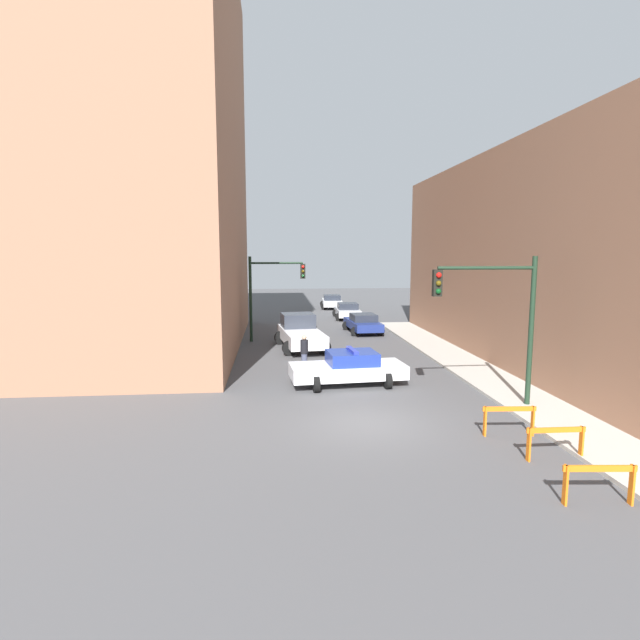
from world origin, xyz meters
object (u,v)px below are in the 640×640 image
object	(u,v)px
police_car	(349,368)
traffic_light_near	(500,309)
parked_car_near	(363,323)
barrier_mid	(556,438)
traffic_light_far	(268,286)
parked_car_mid	(347,311)
parked_car_far	(332,301)
barrier_front	(599,478)
pedestrian_crossing	(304,352)
barrier_back	(509,416)
white_truck	(300,333)

from	to	relation	value
police_car	traffic_light_near	bearing A→B (deg)	-132.13
parked_car_near	barrier_mid	world-z (taller)	parked_car_near
traffic_light_far	parked_car_mid	size ratio (longest dim) A/B	1.20
parked_car_near	traffic_light_far	bearing A→B (deg)	-160.88
traffic_light_near	police_car	xyz separation A→B (m)	(-4.68, 3.55, -2.81)
parked_car_far	barrier_mid	size ratio (longest dim) A/B	2.75
parked_car_near	barrier_mid	distance (m)	21.30
parked_car_far	barrier_front	bearing A→B (deg)	-84.60
pedestrian_crossing	barrier_back	size ratio (longest dim) A/B	1.04
parked_car_near	barrier_mid	xyz separation A→B (m)	(1.30, -21.27, -0.06)
traffic_light_near	barrier_front	world-z (taller)	traffic_light_near
barrier_front	barrier_mid	world-z (taller)	same
traffic_light_near	parked_car_near	xyz separation A→B (m)	(-1.69, 16.85, -2.86)
parked_car_far	parked_car_mid	bearing A→B (deg)	-83.77
police_car	pedestrian_crossing	xyz separation A→B (m)	(-1.67, 2.71, 0.14)
traffic_light_near	white_truck	xyz separation A→B (m)	(-6.23, 11.72, -2.62)
traffic_light_near	parked_car_far	distance (m)	32.20
parked_car_near	pedestrian_crossing	bearing A→B (deg)	-117.50
white_truck	parked_car_far	distance (m)	20.72
traffic_light_near	parked_car_far	size ratio (longest dim) A/B	1.18
barrier_mid	parked_car_near	bearing A→B (deg)	93.49
pedestrian_crossing	barrier_front	xyz separation A→B (m)	(5.58, -13.00, -0.24)
barrier_mid	parked_car_mid	bearing A→B (deg)	92.56
traffic_light_near	white_truck	world-z (taller)	traffic_light_near
parked_car_far	barrier_back	distance (m)	34.63
traffic_light_near	parked_car_mid	bearing A→B (deg)	93.95
parked_car_mid	police_car	bearing A→B (deg)	-96.60
traffic_light_near	pedestrian_crossing	distance (m)	9.31
parked_car_far	barrier_back	size ratio (longest dim) A/B	2.75
parked_car_far	barrier_front	distance (m)	38.76
parked_car_far	pedestrian_crossing	world-z (taller)	pedestrian_crossing
barrier_mid	traffic_light_near	bearing A→B (deg)	84.94
parked_car_near	parked_car_mid	world-z (taller)	same
parked_car_mid	barrier_front	bearing A→B (deg)	-86.63
parked_car_near	barrier_mid	bearing A→B (deg)	-90.27
parked_car_far	barrier_front	xyz separation A→B (m)	(1.27, -38.74, -0.06)
police_car	parked_car_near	bearing A→B (deg)	-17.58
police_car	parked_car_near	size ratio (longest dim) A/B	1.10
white_truck	barrier_back	xyz separation A→B (m)	(5.45, -14.32, -0.29)
parked_car_mid	pedestrian_crossing	world-z (taller)	pedestrian_crossing
white_truck	pedestrian_crossing	distance (m)	5.46
traffic_light_far	parked_car_far	xyz separation A→B (m)	(5.99, 17.84, -2.72)
police_car	parked_car_far	bearing A→B (deg)	-10.21
traffic_light_near	barrier_back	xyz separation A→B (m)	(-0.78, -2.60, -2.91)
traffic_light_near	police_car	size ratio (longest dim) A/B	1.07
white_truck	police_car	bearing A→B (deg)	-86.12
police_car	parked_car_near	xyz separation A→B (m)	(2.99, 13.30, -0.05)
parked_car_mid	barrier_front	world-z (taller)	parked_car_mid
pedestrian_crossing	barrier_back	distance (m)	10.47
traffic_light_near	barrier_mid	xyz separation A→B (m)	(-0.39, -4.42, -2.91)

